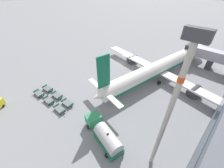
{
  "coord_description": "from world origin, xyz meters",
  "views": [
    {
      "loc": [
        28.33,
        -33.42,
        23.09
      ],
      "look_at": [
        8.06,
        -12.98,
        1.5
      ],
      "focal_mm": 22.0,
      "sensor_mm": 36.0,
      "label": 1
    }
  ],
  "objects_px": {
    "baggage_dolly_row_mid_a_col_b": "(57,95)",
    "baggage_dolly_row_mid_a_col_a": "(48,89)",
    "airplane": "(161,67)",
    "baggage_dolly_row_mid_a_col_c": "(67,103)",
    "fuel_tanker_primary": "(105,135)",
    "baggage_dolly_row_near_col_b": "(49,100)",
    "apron_light_mast": "(169,111)",
    "baggage_dolly_row_near_col_a": "(39,93)",
    "baggage_dolly_row_near_col_c": "(60,109)"
  },
  "relations": [
    {
      "from": "airplane",
      "to": "baggage_dolly_row_near_col_a",
      "type": "bearing_deg",
      "value": -119.85
    },
    {
      "from": "baggage_dolly_row_mid_a_col_c",
      "to": "apron_light_mast",
      "type": "bearing_deg",
      "value": 7.58
    },
    {
      "from": "baggage_dolly_row_mid_a_col_b",
      "to": "baggage_dolly_row_near_col_c",
      "type": "bearing_deg",
      "value": -20.87
    },
    {
      "from": "baggage_dolly_row_mid_a_col_b",
      "to": "apron_light_mast",
      "type": "xyz_separation_m",
      "value": [
        24.89,
        3.14,
        11.31
      ]
    },
    {
      "from": "apron_light_mast",
      "to": "baggage_dolly_row_near_col_b",
      "type": "bearing_deg",
      "value": -167.63
    },
    {
      "from": "airplane",
      "to": "baggage_dolly_row_near_col_b",
      "type": "height_order",
      "value": "airplane"
    },
    {
      "from": "airplane",
      "to": "apron_light_mast",
      "type": "xyz_separation_m",
      "value": [
        11.91,
        -23.4,
        8.81
      ]
    },
    {
      "from": "baggage_dolly_row_near_col_b",
      "to": "airplane",
      "type": "bearing_deg",
      "value": 66.23
    },
    {
      "from": "baggage_dolly_row_near_col_b",
      "to": "baggage_dolly_row_mid_a_col_a",
      "type": "bearing_deg",
      "value": 158.22
    },
    {
      "from": "fuel_tanker_primary",
      "to": "baggage_dolly_row_near_col_c",
      "type": "distance_m",
      "value": 12.51
    },
    {
      "from": "baggage_dolly_row_mid_a_col_b",
      "to": "baggage_dolly_row_mid_a_col_c",
      "type": "height_order",
      "value": "same"
    },
    {
      "from": "baggage_dolly_row_near_col_a",
      "to": "apron_light_mast",
      "type": "bearing_deg",
      "value": 11.78
    },
    {
      "from": "baggage_dolly_row_near_col_b",
      "to": "baggage_dolly_row_mid_a_col_b",
      "type": "distance_m",
      "value": 2.28
    },
    {
      "from": "baggage_dolly_row_near_col_a",
      "to": "fuel_tanker_primary",
      "type": "bearing_deg",
      "value": 9.13
    },
    {
      "from": "fuel_tanker_primary",
      "to": "baggage_dolly_row_mid_a_col_c",
      "type": "height_order",
      "value": "fuel_tanker_primary"
    },
    {
      "from": "baggage_dolly_row_near_col_b",
      "to": "baggage_dolly_row_mid_a_col_a",
      "type": "relative_size",
      "value": 1.0
    },
    {
      "from": "fuel_tanker_primary",
      "to": "baggage_dolly_row_mid_a_col_b",
      "type": "xyz_separation_m",
      "value": [
        -16.94,
        -0.48,
        -0.87
      ]
    },
    {
      "from": "baggage_dolly_row_mid_a_col_a",
      "to": "baggage_dolly_row_mid_a_col_c",
      "type": "bearing_deg",
      "value": 5.68
    },
    {
      "from": "baggage_dolly_row_near_col_c",
      "to": "baggage_dolly_row_mid_a_col_a",
      "type": "bearing_deg",
      "value": 171.5
    },
    {
      "from": "airplane",
      "to": "baggage_dolly_row_mid_a_col_a",
      "type": "relative_size",
      "value": 13.08
    },
    {
      "from": "baggage_dolly_row_mid_a_col_a",
      "to": "baggage_dolly_row_mid_a_col_c",
      "type": "relative_size",
      "value": 1.0
    },
    {
      "from": "baggage_dolly_row_near_col_b",
      "to": "baggage_dolly_row_mid_a_col_b",
      "type": "height_order",
      "value": "same"
    },
    {
      "from": "fuel_tanker_primary",
      "to": "baggage_dolly_row_mid_a_col_b",
      "type": "distance_m",
      "value": 16.97
    },
    {
      "from": "baggage_dolly_row_mid_a_col_a",
      "to": "baggage_dolly_row_near_col_b",
      "type": "bearing_deg",
      "value": -21.78
    },
    {
      "from": "fuel_tanker_primary",
      "to": "baggage_dolly_row_mid_a_col_c",
      "type": "bearing_deg",
      "value": -179.55
    },
    {
      "from": "baggage_dolly_row_near_col_c",
      "to": "baggage_dolly_row_mid_a_col_a",
      "type": "xyz_separation_m",
      "value": [
        -8.88,
        1.33,
        0.0
      ]
    },
    {
      "from": "baggage_dolly_row_near_col_a",
      "to": "baggage_dolly_row_near_col_b",
      "type": "height_order",
      "value": "same"
    },
    {
      "from": "airplane",
      "to": "baggage_dolly_row_mid_a_col_b",
      "type": "bearing_deg",
      "value": -116.06
    },
    {
      "from": "baggage_dolly_row_near_col_a",
      "to": "baggage_dolly_row_mid_a_col_c",
      "type": "height_order",
      "value": "same"
    },
    {
      "from": "baggage_dolly_row_mid_a_col_b",
      "to": "apron_light_mast",
      "type": "relative_size",
      "value": 0.17
    },
    {
      "from": "fuel_tanker_primary",
      "to": "apron_light_mast",
      "type": "bearing_deg",
      "value": 18.46
    },
    {
      "from": "baggage_dolly_row_near_col_a",
      "to": "baggage_dolly_row_mid_a_col_c",
      "type": "xyz_separation_m",
      "value": [
        8.11,
        3.25,
        0.0
      ]
    },
    {
      "from": "baggage_dolly_row_near_col_b",
      "to": "apron_light_mast",
      "type": "relative_size",
      "value": 0.17
    },
    {
      "from": "baggage_dolly_row_near_col_c",
      "to": "baggage_dolly_row_mid_a_col_c",
      "type": "xyz_separation_m",
      "value": [
        -0.45,
        2.16,
        0.0
      ]
    },
    {
      "from": "baggage_dolly_row_near_col_c",
      "to": "baggage_dolly_row_mid_a_col_a",
      "type": "relative_size",
      "value": 0.99
    },
    {
      "from": "airplane",
      "to": "baggage_dolly_row_near_col_c",
      "type": "distance_m",
      "value": 29.62
    },
    {
      "from": "baggage_dolly_row_mid_a_col_a",
      "to": "baggage_dolly_row_mid_a_col_b",
      "type": "height_order",
      "value": "same"
    },
    {
      "from": "fuel_tanker_primary",
      "to": "apron_light_mast",
      "type": "xyz_separation_m",
      "value": [
        7.95,
        2.65,
        10.44
      ]
    },
    {
      "from": "fuel_tanker_primary",
      "to": "baggage_dolly_row_mid_a_col_c",
      "type": "relative_size",
      "value": 2.69
    },
    {
      "from": "baggage_dolly_row_near_col_b",
      "to": "baggage_dolly_row_mid_a_col_a",
      "type": "distance_m",
      "value": 4.86
    },
    {
      "from": "airplane",
      "to": "baggage_dolly_row_near_col_c",
      "type": "relative_size",
      "value": 13.21
    },
    {
      "from": "baggage_dolly_row_near_col_a",
      "to": "airplane",
      "type": "bearing_deg",
      "value": 60.15
    },
    {
      "from": "baggage_dolly_row_mid_a_col_c",
      "to": "airplane",
      "type": "bearing_deg",
      "value": 71.48
    },
    {
      "from": "baggage_dolly_row_near_col_a",
      "to": "baggage_dolly_row_mid_a_col_c",
      "type": "relative_size",
      "value": 1.0
    },
    {
      "from": "airplane",
      "to": "baggage_dolly_row_mid_a_col_b",
      "type": "relative_size",
      "value": 13.12
    },
    {
      "from": "baggage_dolly_row_mid_a_col_b",
      "to": "baggage_dolly_row_mid_a_col_a",
      "type": "bearing_deg",
      "value": -173.86
    },
    {
      "from": "baggage_dolly_row_near_col_a",
      "to": "baggage_dolly_row_mid_a_col_b",
      "type": "distance_m",
      "value": 4.83
    },
    {
      "from": "airplane",
      "to": "baggage_dolly_row_near_col_c",
      "type": "xyz_separation_m",
      "value": [
        -8.31,
        -28.32,
        -2.5
      ]
    },
    {
      "from": "baggage_dolly_row_near_col_a",
      "to": "baggage_dolly_row_near_col_c",
      "type": "xyz_separation_m",
      "value": [
        8.56,
        1.08,
        0.0
      ]
    },
    {
      "from": "airplane",
      "to": "baggage_dolly_row_mid_a_col_c",
      "type": "distance_m",
      "value": 27.69
    }
  ]
}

